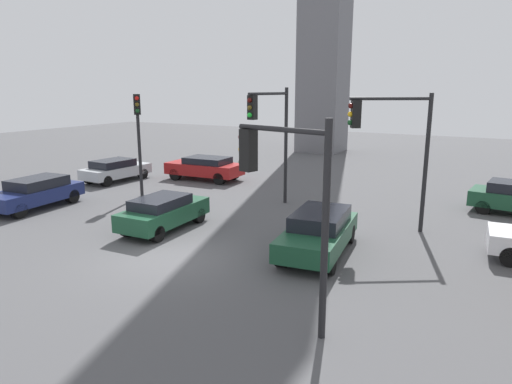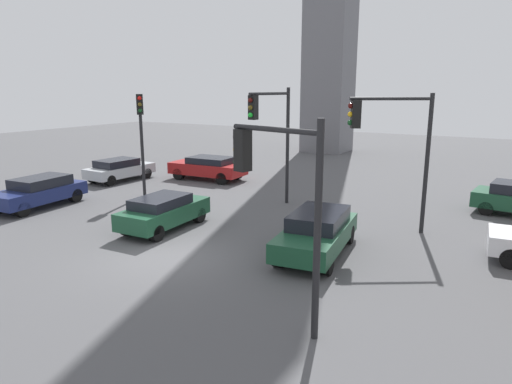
# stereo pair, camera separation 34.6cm
# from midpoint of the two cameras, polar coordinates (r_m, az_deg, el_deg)

# --- Properties ---
(ground_plane) EXTENTS (91.95, 91.95, 0.00)m
(ground_plane) POSITION_cam_midpoint_polar(r_m,az_deg,el_deg) (15.32, -11.58, -8.07)
(ground_plane) COLOR #4C4C4F
(traffic_light_0) EXTENTS (0.47, 0.47, 5.14)m
(traffic_light_0) POSITION_cam_midpoint_polar(r_m,az_deg,el_deg) (23.60, -15.01, 8.02)
(traffic_light_0) COLOR black
(traffic_light_0) RESTS_ON ground_plane
(traffic_light_1) EXTENTS (2.56, 0.84, 4.83)m
(traffic_light_1) POSITION_cam_midpoint_polar(r_m,az_deg,el_deg) (10.15, 2.46, 1.32)
(traffic_light_1) COLOR black
(traffic_light_1) RESTS_ON ground_plane
(traffic_light_2) EXTENTS (2.69, 1.74, 5.26)m
(traffic_light_2) POSITION_cam_midpoint_polar(r_m,az_deg,el_deg) (17.46, 16.17, 6.93)
(traffic_light_2) COLOR black
(traffic_light_2) RESTS_ON ground_plane
(traffic_light_3) EXTENTS (0.53, 3.10, 5.46)m
(traffic_light_3) POSITION_cam_midpoint_polar(r_m,az_deg,el_deg) (20.30, 1.35, 8.49)
(traffic_light_3) COLOR black
(traffic_light_3) RESTS_ON ground_plane
(car_1) EXTENTS (2.02, 4.17, 1.31)m
(car_1) POSITION_cam_midpoint_polar(r_m,az_deg,el_deg) (28.31, -17.60, 2.71)
(car_1) COLOR #ADB2B7
(car_1) RESTS_ON ground_plane
(car_2) EXTENTS (1.83, 4.05, 1.34)m
(car_2) POSITION_cam_midpoint_polar(r_m,az_deg,el_deg) (18.08, -12.09, -2.44)
(car_2) COLOR #19472D
(car_2) RESTS_ON ground_plane
(car_3) EXTENTS (4.63, 2.21, 1.40)m
(car_3) POSITION_cam_midpoint_polar(r_m,az_deg,el_deg) (27.54, -6.78, 3.10)
(car_3) COLOR maroon
(car_3) RESTS_ON ground_plane
(car_4) EXTENTS (2.17, 4.44, 1.40)m
(car_4) POSITION_cam_midpoint_polar(r_m,az_deg,el_deg) (23.28, -26.37, -0.03)
(car_4) COLOR navy
(car_4) RESTS_ON ground_plane
(car_6) EXTENTS (2.33, 4.69, 1.43)m
(car_6) POSITION_cam_midpoint_polar(r_m,az_deg,el_deg) (15.27, 7.26, -4.94)
(car_6) COLOR #19472D
(car_6) RESTS_ON ground_plane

